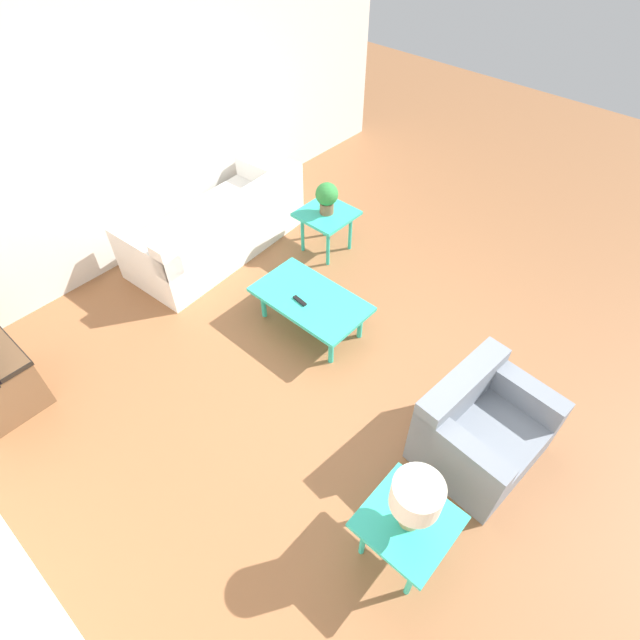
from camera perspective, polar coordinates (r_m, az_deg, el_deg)
ground_plane at (r=4.74m, az=5.98°, el=-4.61°), size 14.00×14.00×0.00m
wall_right at (r=5.80m, az=-19.17°, el=20.50°), size 0.12×7.20×2.70m
sofa at (r=5.85m, az=-11.51°, el=10.18°), size 1.05×2.12×0.77m
armchair at (r=4.12m, az=17.76°, el=-11.75°), size 0.84×0.97×0.75m
coffee_table at (r=4.76m, az=-1.09°, el=2.21°), size 1.11×0.63×0.39m
side_table_plant at (r=5.66m, az=0.76°, el=11.60°), size 0.57×0.57×0.51m
side_table_lamp at (r=3.51m, az=9.96°, el=-22.06°), size 0.57×0.57×0.51m
potted_plant at (r=5.50m, az=0.79°, el=13.95°), size 0.25×0.25×0.36m
table_lamp at (r=3.15m, az=10.90°, el=-19.41°), size 0.31×0.31×0.47m
remote_control at (r=4.69m, az=-2.33°, el=2.21°), size 0.16×0.06×0.02m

